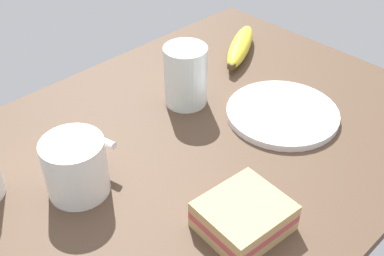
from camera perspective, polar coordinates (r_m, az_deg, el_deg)
name	(u,v)px	position (r cm, az deg, el deg)	size (l,w,h in cm)	color
tabletop	(192,147)	(81.42, 0.00, -2.22)	(90.00, 64.00, 2.00)	#4C3828
plate_of_food	(282,113)	(87.73, 10.59, 1.71)	(19.96, 19.96, 1.20)	white
coffee_mug_milky	(76,166)	(71.38, -13.53, -4.39)	(11.61, 9.09, 9.01)	white
sandwich_main	(244,216)	(66.37, 6.11, -10.29)	(11.93, 10.91, 4.40)	tan
glass_of_milk	(186,78)	(87.60, -0.76, 5.85)	(7.83, 7.83, 11.23)	silver
banana	(240,46)	(104.96, 5.71, 9.55)	(17.87, 12.49, 4.01)	yellow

